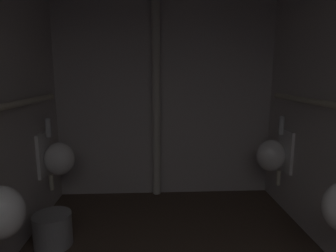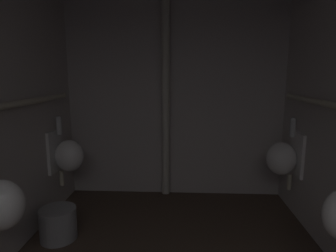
# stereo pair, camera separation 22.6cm
# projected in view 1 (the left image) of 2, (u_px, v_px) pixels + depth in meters

# --- Properties ---
(wall_back) EXTENTS (2.65, 0.06, 2.41)m
(wall_back) POSITION_uv_depth(u_px,v_px,m) (165.00, 95.00, 3.39)
(wall_back) COLOR beige
(wall_back) RESTS_ON ground
(urinal_left_far) EXTENTS (0.32, 0.30, 0.76)m
(urinal_left_far) POSITION_uv_depth(u_px,v_px,m) (57.00, 158.00, 2.91)
(urinal_left_far) COLOR white
(urinal_right_far) EXTENTS (0.32, 0.30, 0.76)m
(urinal_right_far) POSITION_uv_depth(u_px,v_px,m) (273.00, 154.00, 3.03)
(urinal_right_far) COLOR white
(standpipe_back_wall) EXTENTS (0.09, 0.09, 2.36)m
(standpipe_back_wall) POSITION_uv_depth(u_px,v_px,m) (156.00, 96.00, 3.28)
(standpipe_back_wall) COLOR beige
(standpipe_back_wall) RESTS_ON ground
(waste_bin) EXTENTS (0.32, 0.32, 0.28)m
(waste_bin) POSITION_uv_depth(u_px,v_px,m) (53.00, 230.00, 2.45)
(waste_bin) COLOR gray
(waste_bin) RESTS_ON ground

